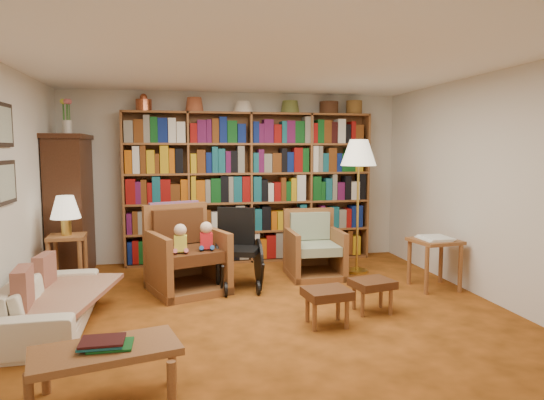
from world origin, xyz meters
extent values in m
plane|color=#A45219|center=(0.00, 0.00, 0.00)|extent=(5.00, 5.00, 0.00)
plane|color=white|center=(0.00, 0.00, 2.50)|extent=(5.00, 5.00, 0.00)
plane|color=silver|center=(0.00, 2.50, 1.25)|extent=(5.00, 0.00, 5.00)
plane|color=silver|center=(0.00, -2.50, 1.25)|extent=(5.00, 0.00, 5.00)
plane|color=silver|center=(2.50, 0.00, 1.25)|extent=(0.00, 5.00, 5.00)
cube|color=brown|center=(0.20, 2.34, 1.10)|extent=(3.60, 0.30, 2.20)
cube|color=#3A1D10|center=(-2.25, 2.00, 0.90)|extent=(0.45, 0.90, 1.80)
cube|color=#3A1D10|center=(-2.25, 2.00, 1.83)|extent=(0.50, 0.95, 0.06)
cylinder|color=silver|center=(-2.25, 2.00, 1.95)|extent=(0.12, 0.12, 0.18)
cube|color=black|center=(-2.48, 0.30, 1.90)|extent=(0.03, 0.52, 0.42)
cube|color=gray|center=(-2.46, 0.30, 1.90)|extent=(0.01, 0.44, 0.34)
cube|color=black|center=(-2.48, 0.30, 1.35)|extent=(0.03, 0.52, 0.42)
cube|color=gray|center=(-2.46, 0.30, 1.35)|extent=(0.01, 0.44, 0.34)
imported|color=silver|center=(-2.05, -0.01, 0.25)|extent=(1.70, 0.71, 0.49)
cube|color=beige|center=(-2.00, -0.01, 0.30)|extent=(1.09, 1.66, 0.04)
cube|color=maroon|center=(-2.18, 0.34, 0.45)|extent=(0.15, 0.37, 0.36)
cube|color=maroon|center=(-2.18, -0.36, 0.45)|extent=(0.16, 0.40, 0.39)
cube|color=brown|center=(-2.15, 1.23, 0.64)|extent=(0.44, 0.44, 0.04)
cylinder|color=brown|center=(-2.32, 1.06, 0.31)|extent=(0.05, 0.05, 0.62)
cylinder|color=brown|center=(-1.98, 1.06, 0.31)|extent=(0.05, 0.05, 0.62)
cylinder|color=brown|center=(-2.32, 1.40, 0.31)|extent=(0.05, 0.05, 0.62)
cylinder|color=brown|center=(-1.98, 1.40, 0.31)|extent=(0.05, 0.05, 0.62)
cylinder|color=gold|center=(-2.15, 1.23, 0.76)|extent=(0.11, 0.11, 0.19)
cone|color=beige|center=(-2.15, 1.23, 1.00)|extent=(0.34, 0.34, 0.27)
cube|color=brown|center=(-0.76, 0.91, 0.04)|extent=(1.04, 1.06, 0.09)
cube|color=brown|center=(-1.12, 0.91, 0.36)|extent=(0.36, 0.81, 0.71)
cube|color=brown|center=(-0.40, 0.91, 0.36)|extent=(0.36, 0.81, 0.71)
cube|color=brown|center=(-0.76, 1.29, 0.50)|extent=(0.78, 0.36, 1.00)
cube|color=#462A12|center=(-0.76, 0.88, 0.45)|extent=(0.83, 0.88, 0.13)
cube|color=#462A12|center=(-0.76, 1.21, 0.74)|extent=(0.62, 0.32, 0.42)
cube|color=#BC3259|center=(-0.76, 1.32, 0.80)|extent=(0.61, 0.28, 0.45)
cube|color=brown|center=(0.89, 1.26, 0.04)|extent=(0.70, 0.73, 0.08)
cube|color=brown|center=(0.57, 1.26, 0.31)|extent=(0.07, 0.72, 0.62)
cube|color=brown|center=(1.20, 1.26, 0.31)|extent=(0.07, 0.72, 0.62)
cube|color=brown|center=(0.89, 1.58, 0.43)|extent=(0.69, 0.08, 0.87)
cube|color=#94A684|center=(0.89, 1.23, 0.39)|extent=(0.54, 0.61, 0.12)
cube|color=#94A684|center=(0.89, 1.51, 0.64)|extent=(0.54, 0.10, 0.37)
cube|color=black|center=(-0.16, 0.90, 0.47)|extent=(0.60, 0.60, 0.06)
cube|color=black|center=(-0.16, 1.13, 0.72)|extent=(0.45, 0.21, 0.47)
cylinder|color=black|center=(-0.42, 1.01, 0.29)|extent=(0.03, 0.58, 0.58)
cylinder|color=black|center=(0.10, 1.01, 0.29)|extent=(0.03, 0.58, 0.58)
cylinder|color=black|center=(-0.34, 0.61, 0.08)|extent=(0.03, 0.17, 0.17)
cylinder|color=black|center=(0.03, 0.61, 0.08)|extent=(0.03, 0.17, 0.17)
cylinder|color=gold|center=(1.52, 1.38, 0.02)|extent=(0.30, 0.30, 0.03)
cylinder|color=gold|center=(1.52, 1.38, 0.76)|extent=(0.03, 0.03, 1.52)
cone|color=beige|center=(1.52, 1.38, 1.62)|extent=(0.48, 0.48, 0.35)
cube|color=brown|center=(2.15, 0.48, 0.58)|extent=(0.57, 0.57, 0.04)
cylinder|color=brown|center=(1.94, 0.26, 0.28)|extent=(0.05, 0.05, 0.56)
cylinder|color=brown|center=(2.36, 0.26, 0.28)|extent=(0.05, 0.05, 0.56)
cylinder|color=brown|center=(1.94, 0.69, 0.28)|extent=(0.05, 0.05, 0.56)
cylinder|color=brown|center=(2.36, 0.69, 0.28)|extent=(0.05, 0.05, 0.56)
cube|color=silver|center=(2.15, 0.48, 0.61)|extent=(0.35, 0.42, 0.03)
cube|color=#462A12|center=(0.51, -0.47, 0.31)|extent=(0.46, 0.41, 0.08)
cylinder|color=brown|center=(0.35, -0.59, 0.13)|extent=(0.04, 0.04, 0.27)
cylinder|color=brown|center=(0.66, -0.59, 0.13)|extent=(0.04, 0.04, 0.27)
cylinder|color=brown|center=(0.35, -0.34, 0.13)|extent=(0.04, 0.04, 0.27)
cylinder|color=brown|center=(0.66, -0.34, 0.13)|extent=(0.04, 0.04, 0.27)
cube|color=#462A12|center=(1.08, -0.19, 0.30)|extent=(0.46, 0.42, 0.08)
cylinder|color=brown|center=(0.93, -0.31, 0.13)|extent=(0.04, 0.04, 0.26)
cylinder|color=brown|center=(1.23, -0.31, 0.13)|extent=(0.04, 0.04, 0.26)
cylinder|color=brown|center=(0.93, -0.07, 0.13)|extent=(0.04, 0.04, 0.26)
cylinder|color=brown|center=(1.23, -0.07, 0.13)|extent=(0.04, 0.04, 0.26)
cube|color=brown|center=(-1.35, -1.53, 0.35)|extent=(1.03, 0.69, 0.05)
cylinder|color=brown|center=(-1.77, -1.72, 0.16)|extent=(0.06, 0.06, 0.32)
cylinder|color=brown|center=(-0.92, -1.72, 0.16)|extent=(0.06, 0.06, 0.32)
cylinder|color=brown|center=(-1.77, -1.34, 0.16)|extent=(0.06, 0.06, 0.32)
cylinder|color=brown|center=(-0.92, -1.34, 0.16)|extent=(0.06, 0.06, 0.32)
cube|color=brown|center=(-1.35, -1.53, 0.40)|extent=(0.33, 0.28, 0.05)
camera|label=1|loc=(-0.86, -4.74, 1.67)|focal=32.00mm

